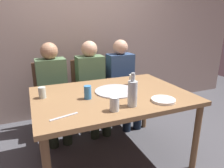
{
  "coord_description": "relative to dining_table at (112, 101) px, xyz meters",
  "views": [
    {
      "loc": [
        -0.71,
        -1.71,
        1.42
      ],
      "look_at": [
        0.06,
        0.14,
        0.79
      ],
      "focal_mm": 32.65,
      "sensor_mm": 36.0,
      "label": 1
    }
  ],
  "objects": [
    {
      "name": "guest_in_beanie",
      "position": [
        0.04,
        0.77,
        -0.03
      ],
      "size": [
        0.36,
        0.56,
        1.17
      ],
      "rotation": [
        0.0,
        0.0,
        3.14
      ],
      "color": "#4C6B47",
      "rests_on": "ground_plane"
    },
    {
      "name": "tumbler_far",
      "position": [
        -0.63,
        0.14,
        0.12
      ],
      "size": [
        0.07,
        0.07,
        0.1
      ],
      "primitive_type": "cylinder",
      "color": "#B7C6BC",
      "rests_on": "dining_table"
    },
    {
      "name": "dining_table",
      "position": [
        0.0,
        0.0,
        0.0
      ],
      "size": [
        1.47,
        1.04,
        0.74
      ],
      "color": "olive",
      "rests_on": "ground_plane"
    },
    {
      "name": "wine_glass",
      "position": [
        -0.13,
        -0.36,
        0.13
      ],
      "size": [
        0.08,
        0.08,
        0.11
      ],
      "primitive_type": "cylinder",
      "color": "silver",
      "rests_on": "dining_table"
    },
    {
      "name": "table_knife",
      "position": [
        -0.51,
        -0.32,
        0.08
      ],
      "size": [
        0.22,
        0.07,
        0.01
      ],
      "primitive_type": "cube",
      "rotation": [
        0.0,
        0.0,
        3.39
      ],
      "color": "#B7B7BC",
      "rests_on": "dining_table"
    },
    {
      "name": "guest_in_sweater",
      "position": [
        -0.46,
        0.77,
        -0.03
      ],
      "size": [
        0.36,
        0.56,
        1.17
      ],
      "rotation": [
        0.0,
        0.0,
        3.14
      ],
      "color": "#4C6B47",
      "rests_on": "ground_plane"
    },
    {
      "name": "plate_stack",
      "position": [
        0.35,
        -0.35,
        0.08
      ],
      "size": [
        0.21,
        0.21,
        0.02
      ],
      "primitive_type": "cylinder",
      "color": "white",
      "rests_on": "dining_table"
    },
    {
      "name": "tumbler_near",
      "position": [
        0.32,
        0.19,
        0.13
      ],
      "size": [
        0.07,
        0.07,
        0.11
      ],
      "primitive_type": "cylinder",
      "color": "beige",
      "rests_on": "dining_table"
    },
    {
      "name": "wine_bottle",
      "position": [
        0.04,
        -0.34,
        0.19
      ],
      "size": [
        0.08,
        0.08,
        0.28
      ],
      "color": "#B2BCC1",
      "rests_on": "dining_table"
    },
    {
      "name": "guest_by_wall",
      "position": [
        0.49,
        0.77,
        -0.03
      ],
      "size": [
        0.36,
        0.56,
        1.17
      ],
      "rotation": [
        0.0,
        0.0,
        3.14
      ],
      "color": "navy",
      "rests_on": "ground_plane"
    },
    {
      "name": "chair_middle",
      "position": [
        0.04,
        0.92,
        -0.15
      ],
      "size": [
        0.44,
        0.44,
        0.9
      ],
      "rotation": [
        0.0,
        0.0,
        3.14
      ],
      "color": "#472D1E",
      "rests_on": "ground_plane"
    },
    {
      "name": "back_wall",
      "position": [
        0.0,
        1.34,
        0.63
      ],
      "size": [
        6.0,
        0.1,
        2.6
      ],
      "primitive_type": "cube",
      "color": "gray",
      "rests_on": "ground_plane"
    },
    {
      "name": "chair_right",
      "position": [
        0.49,
        0.92,
        -0.15
      ],
      "size": [
        0.44,
        0.44,
        0.9
      ],
      "rotation": [
        0.0,
        0.0,
        3.14
      ],
      "color": "#472D1E",
      "rests_on": "ground_plane"
    },
    {
      "name": "pizza_tray",
      "position": [
        0.06,
        0.04,
        0.08
      ],
      "size": [
        0.42,
        0.42,
        0.01
      ],
      "primitive_type": "cylinder",
      "color": "#ADADB2",
      "rests_on": "dining_table"
    },
    {
      "name": "chair_left",
      "position": [
        -0.46,
        0.92,
        -0.15
      ],
      "size": [
        0.44,
        0.44,
        0.9
      ],
      "rotation": [
        0.0,
        0.0,
        3.14
      ],
      "color": "#472D1E",
      "rests_on": "ground_plane"
    },
    {
      "name": "soda_can",
      "position": [
        -0.25,
        -0.04,
        0.13
      ],
      "size": [
        0.07,
        0.07,
        0.12
      ],
      "primitive_type": "cylinder",
      "color": "#337AC1",
      "rests_on": "dining_table"
    },
    {
      "name": "ground_plane",
      "position": [
        0.0,
        0.0,
        -0.67
      ],
      "size": [
        8.0,
        8.0,
        0.0
      ],
      "primitive_type": "plane",
      "color": "#424247"
    }
  ]
}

